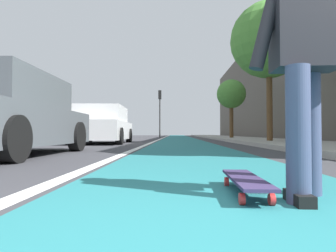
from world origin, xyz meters
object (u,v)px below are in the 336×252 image
Objects in this scene: parked_car_mid at (102,126)px; street_tree_far at (231,94)px; traffic_light at (160,105)px; parked_car_near at (8,116)px; skater_person at (305,52)px; street_tree_mid at (269,40)px; skateboard at (246,180)px.

parked_car_mid is 1.13× the size of street_tree_far.
parked_car_near is at bearing 175.55° from traffic_light.
parked_car_mid is 10.08m from street_tree_far.
skater_person is 10.27m from parked_car_mid.
street_tree_far reaches higher than parked_car_near.
street_tree_mid reaches higher than traffic_light.
street_tree_far reaches higher than skater_person.
parked_car_near is at bearing 131.69° from street_tree_mid.
street_tree_far is at bearing -10.70° from skateboard.
street_tree_far is at bearing -41.88° from parked_car_mid.
parked_car_mid is 15.18m from traffic_light.
parked_car_mid is (9.40, 3.40, 0.61)m from skateboard.
skater_person reaches higher than parked_car_near.
traffic_light is (24.48, 2.25, 2.06)m from skater_person.
skateboard is 0.15× the size of street_tree_mid.
parked_car_mid is (6.21, -0.15, -0.02)m from parked_car_near.
street_tree_mid is 1.41× the size of street_tree_far.
traffic_light reaches higher than parked_car_near.
parked_car_mid is (9.55, 3.75, -0.24)m from skater_person.
street_tree_mid is at bearing -161.52° from traffic_light.
skater_person is at bearing -130.62° from parked_car_near.
traffic_light is at bearing 4.48° from skateboard.
street_tree_far is (7.55, 0.00, -1.10)m from street_tree_mid.
skater_person is at bearing 170.53° from street_tree_far.
parked_car_near reaches higher than parked_car_mid.
traffic_light is at bearing 5.26° from skater_person.
street_tree_mid is 7.63m from street_tree_far.
parked_car_mid is at bearing 19.89° from skateboard.
parked_car_near is (3.19, 3.55, 0.63)m from skateboard.
skateboard is at bearing -131.96° from parked_car_near.
street_tree_far is at bearing -26.38° from parked_car_near.
traffic_light is at bearing -4.45° from parked_car_near.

